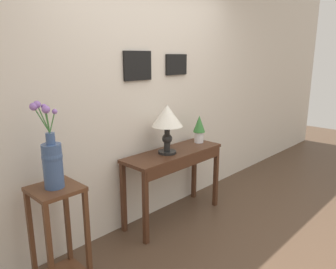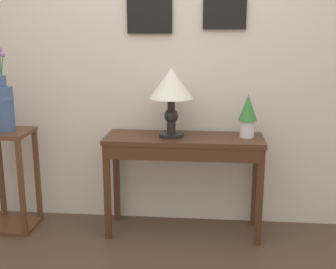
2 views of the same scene
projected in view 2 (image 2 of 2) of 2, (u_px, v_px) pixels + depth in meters
The scene contains 6 objects.
back_wall_with_art at pixel (170, 48), 3.42m from camera, with size 9.00×0.13×2.80m.
console_table at pixel (184, 152), 3.29m from camera, with size 1.18×0.39×0.77m.
table_lamp at pixel (171, 88), 3.21m from camera, with size 0.32×0.32×0.51m.
potted_plant_on_console at pixel (248, 114), 3.22m from camera, with size 0.14×0.14×0.32m.
pedestal_stand_left at pixel (11, 180), 3.45m from camera, with size 0.35×0.35×0.79m.
flower_vase_tall at pixel (3, 102), 3.30m from camera, with size 0.19×0.15×0.65m.
Camera 2 is at (0.31, -2.00, 1.56)m, focal length 47.22 mm.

